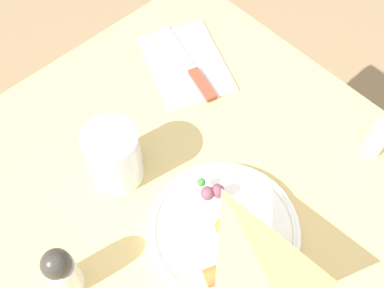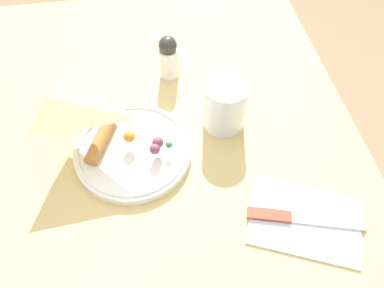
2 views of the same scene
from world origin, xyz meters
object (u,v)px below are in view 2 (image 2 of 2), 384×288
at_px(dining_table, 86,157).
at_px(milk_glass, 225,107).
at_px(napkin_folded, 305,220).
at_px(pepper_shaker, 168,57).
at_px(butter_knife, 299,218).
at_px(plate_pizza, 134,149).

xyz_separation_m(dining_table, milk_glass, (0.29, -0.04, 0.15)).
distance_m(napkin_folded, pepper_shaker, 0.41).
bearing_deg(butter_knife, plate_pizza, 161.64).
distance_m(dining_table, napkin_folded, 0.47).
bearing_deg(butter_knife, pepper_shaker, 130.01).
relative_size(plate_pizza, pepper_shaker, 2.20).
relative_size(napkin_folded, butter_knife, 1.11).
distance_m(milk_glass, pepper_shaker, 0.17).
bearing_deg(pepper_shaker, butter_knife, -65.66).
bearing_deg(milk_glass, plate_pizza, -164.50).
bearing_deg(butter_knife, milk_glass, 125.65).
xyz_separation_m(napkin_folded, butter_knife, (-0.01, 0.00, 0.00)).
distance_m(plate_pizza, napkin_folded, 0.31).
bearing_deg(pepper_shaker, plate_pizza, -113.57).
bearing_deg(pepper_shaker, napkin_folded, -64.66).
relative_size(plate_pizza, butter_knife, 1.14).
distance_m(butter_knife, pepper_shaker, 0.41).
relative_size(butter_knife, pepper_shaker, 1.92).
bearing_deg(dining_table, plate_pizza, -36.96).
distance_m(dining_table, butter_knife, 0.46).
height_order(plate_pizza, milk_glass, milk_glass).
xyz_separation_m(plate_pizza, pepper_shaker, (0.09, 0.20, 0.03)).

